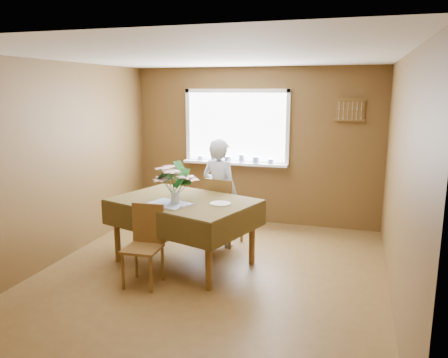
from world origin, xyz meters
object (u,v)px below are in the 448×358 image
(dining_table, at_px, (183,207))
(chair_near, at_px, (145,241))
(chair_far, at_px, (222,209))
(flower_bouquet, at_px, (175,178))
(seated_woman, at_px, (220,193))

(dining_table, height_order, chair_near, chair_near)
(chair_far, relative_size, flower_bouquet, 1.76)
(flower_bouquet, bearing_deg, dining_table, 81.38)
(chair_near, relative_size, seated_woman, 0.60)
(chair_near, bearing_deg, seated_woman, 70.31)
(chair_far, height_order, seated_woman, seated_woman)
(seated_woman, xyz_separation_m, flower_bouquet, (-0.27, -0.93, 0.37))
(chair_near, relative_size, flower_bouquet, 1.65)
(chair_far, distance_m, chair_near, 1.48)
(chair_near, distance_m, seated_woman, 1.49)
(chair_near, bearing_deg, dining_table, 71.03)
(dining_table, relative_size, seated_woman, 1.30)
(chair_far, bearing_deg, dining_table, 82.33)
(chair_far, distance_m, flower_bouquet, 1.15)
(dining_table, xyz_separation_m, chair_far, (0.27, 0.75, -0.20))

